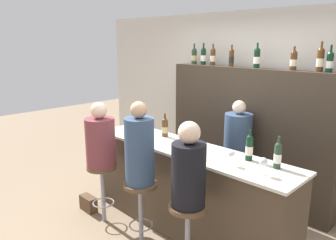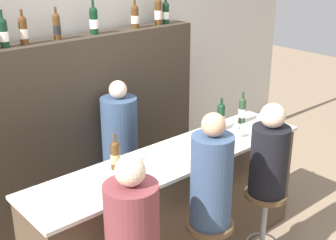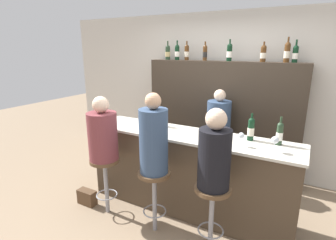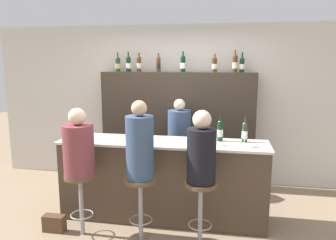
% 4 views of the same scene
% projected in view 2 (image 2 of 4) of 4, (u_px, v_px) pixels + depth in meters
% --- Properties ---
extents(wall_back, '(6.40, 0.05, 2.60)m').
position_uv_depth(wall_back, '(79.00, 85.00, 4.79)').
color(wall_back, beige).
rests_on(wall_back, ground_plane).
extents(bar_counter, '(2.62, 0.60, 1.03)m').
position_uv_depth(bar_counter, '(174.00, 210.00, 4.04)').
color(bar_counter, '#473828').
rests_on(bar_counter, ground_plane).
extents(back_bar_cabinet, '(2.45, 0.28, 1.84)m').
position_uv_depth(back_bar_cabinet, '(93.00, 125.00, 4.77)').
color(back_bar_cabinet, '#382D23').
rests_on(back_bar_cabinet, ground_plane).
extents(wine_bottle_counter_0, '(0.08, 0.08, 0.29)m').
position_uv_depth(wine_bottle_counter_0, '(115.00, 155.00, 3.61)').
color(wine_bottle_counter_0, '#4C2D14').
rests_on(wine_bottle_counter_0, bar_counter).
extents(wine_bottle_counter_1, '(0.07, 0.07, 0.31)m').
position_uv_depth(wine_bottle_counter_1, '(221.00, 117.00, 4.33)').
color(wine_bottle_counter_1, black).
rests_on(wine_bottle_counter_1, bar_counter).
extents(wine_bottle_counter_2, '(0.07, 0.07, 0.31)m').
position_uv_depth(wine_bottle_counter_2, '(242.00, 110.00, 4.52)').
color(wine_bottle_counter_2, '#233823').
rests_on(wine_bottle_counter_2, bar_counter).
extents(wine_bottle_backbar_1, '(0.08, 0.08, 0.31)m').
position_uv_depth(wine_bottle_backbar_1, '(3.00, 32.00, 3.90)').
color(wine_bottle_backbar_1, black).
rests_on(wine_bottle_backbar_1, back_bar_cabinet).
extents(wine_bottle_backbar_2, '(0.07, 0.07, 0.30)m').
position_uv_depth(wine_bottle_backbar_2, '(23.00, 30.00, 4.01)').
color(wine_bottle_backbar_2, '#4C2D14').
rests_on(wine_bottle_backbar_2, back_bar_cabinet).
extents(wine_bottle_backbar_3, '(0.07, 0.07, 0.29)m').
position_uv_depth(wine_bottle_backbar_3, '(57.00, 26.00, 4.20)').
color(wine_bottle_backbar_3, '#4C2D14').
rests_on(wine_bottle_backbar_3, back_bar_cabinet).
extents(wine_bottle_backbar_4, '(0.08, 0.08, 0.32)m').
position_uv_depth(wine_bottle_backbar_4, '(94.00, 20.00, 4.44)').
color(wine_bottle_backbar_4, black).
rests_on(wine_bottle_backbar_4, back_bar_cabinet).
extents(wine_bottle_backbar_5, '(0.08, 0.08, 0.28)m').
position_uv_depth(wine_bottle_backbar_5, '(135.00, 16.00, 4.74)').
color(wine_bottle_backbar_5, '#4C2D14').
rests_on(wine_bottle_backbar_5, back_bar_cabinet).
extents(wine_bottle_backbar_6, '(0.08, 0.08, 0.34)m').
position_uv_depth(wine_bottle_backbar_6, '(158.00, 11.00, 4.92)').
color(wine_bottle_backbar_6, '#4C2D14').
rests_on(wine_bottle_backbar_6, back_bar_cabinet).
extents(wine_bottle_backbar_7, '(0.07, 0.07, 0.30)m').
position_uv_depth(wine_bottle_backbar_7, '(166.00, 12.00, 5.00)').
color(wine_bottle_backbar_7, black).
rests_on(wine_bottle_backbar_7, back_bar_cabinet).
extents(wine_glass_0, '(0.07, 0.07, 0.15)m').
position_uv_depth(wine_glass_0, '(237.00, 128.00, 4.15)').
color(wine_glass_0, silver).
rests_on(wine_glass_0, bar_counter).
extents(wine_glass_1, '(0.07, 0.07, 0.16)m').
position_uv_depth(wine_glass_1, '(261.00, 118.00, 4.34)').
color(wine_glass_1, silver).
rests_on(wine_glass_1, bar_counter).
extents(guest_seated_left, '(0.35, 0.35, 0.77)m').
position_uv_depth(guest_seated_left, '(132.00, 221.00, 2.92)').
color(guest_seated_left, brown).
rests_on(guest_seated_left, bar_stool_left).
extents(guest_seated_middle, '(0.31, 0.31, 0.87)m').
position_uv_depth(guest_seated_middle, '(212.00, 177.00, 3.34)').
color(guest_seated_middle, '#334766').
rests_on(guest_seated_middle, bar_stool_middle).
extents(bar_stool_right, '(0.36, 0.36, 0.73)m').
position_uv_depth(bar_stool_right, '(265.00, 209.00, 3.95)').
color(bar_stool_right, gray).
rests_on(bar_stool_right, ground_plane).
extents(guest_seated_right, '(0.31, 0.31, 0.78)m').
position_uv_depth(guest_seated_right, '(269.00, 155.00, 3.76)').
color(guest_seated_right, black).
rests_on(guest_seated_right, bar_stool_right).
extents(bartender, '(0.35, 0.35, 1.46)m').
position_uv_depth(bartender, '(121.00, 157.00, 4.67)').
color(bartender, '#334766').
rests_on(bartender, ground_plane).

